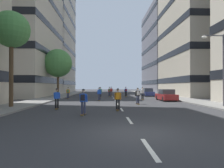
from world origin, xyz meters
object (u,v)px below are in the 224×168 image
Objects in this scene: street_tree_near at (58,63)px; skater_1 at (83,100)px; skater_3 at (100,91)px; skater_10 at (118,98)px; parked_car_mid at (148,92)px; skater_6 at (99,93)px; skater_9 at (111,91)px; skater_0 at (143,93)px; street_tree_mid at (11,30)px; skater_2 at (126,91)px; parked_car_near at (166,95)px; skater_4 at (68,92)px; streetlamp_right at (220,62)px; skater_8 at (57,98)px; skater_5 at (109,91)px; skater_7 at (138,95)px.

street_tree_near is 23.12m from skater_1.
skater_10 is at bearing -83.95° from skater_3.
skater_3 is at bearing -156.22° from parked_car_mid.
skater_6 and skater_9 have the same top height.
parked_car_mid is 10.08m from skater_0.
skater_6 is (0.05, -7.21, -0.03)m from skater_3.
street_tree_mid is 4.77× the size of skater_10.
skater_10 is at bearing -98.13° from skater_2.
skater_9 is (-6.89, 13.32, 0.29)m from parked_car_near.
skater_4 is at bearing 115.45° from skater_10.
streetlamp_right is 3.65× the size of skater_10.
skater_8 is at bearing -121.11° from parked_car_mid.
street_tree_near is 4.70× the size of skater_10.
skater_5 is at bearing 3.89° from street_tree_near.
skater_6 is at bearing 46.68° from street_tree_mid.
parked_car_near is at bearing 52.17° from skater_1.
skater_3 is 13.04m from skater_7.
street_tree_near is 4.70× the size of skater_7.
skater_8 is (-12.23, -20.27, 0.29)m from parked_car_mid.
skater_2 is 1.00× the size of skater_3.
street_tree_near is 19.29m from skater_8.
skater_6 is (-6.05, -1.51, -0.03)m from skater_0.
skater_6 is (-8.92, -11.17, 0.29)m from parked_car_mid.
skater_3 and skater_9 have the same top height.
street_tree_near reaches higher than skater_10.
street_tree_mid is at bearing -130.67° from parked_car_mid.
skater_2 and skater_5 have the same top height.
skater_0 is 8.03m from skater_2.
street_tree_near is 1.29× the size of streetlamp_right.
skater_10 is at bearing 43.81° from skater_1.
skater_9 is 23.34m from skater_10.
street_tree_near is 10.46m from skater_5.
streetlamp_right is at bearing 9.94° from skater_10.
skater_3 is at bearing 125.62° from streetlamp_right.
skater_10 is (-4.27, -11.59, -0.03)m from skater_0.
skater_0 is at bearing -71.08° from skater_9.
skater_4 is at bearing 141.75° from skater_6.
parked_car_mid is 2.47× the size of skater_3.
skater_8 is at bearing -152.08° from skater_7.
skater_1 is at bearing -136.19° from skater_10.
street_tree_mid is 18.03m from skater_3.
street_tree_mid is 4.77× the size of skater_2.
parked_car_mid is 9.81m from skater_3.
street_tree_near is 4.70× the size of skater_8.
skater_0 is at bearing -106.54° from parked_car_mid.
skater_10 reaches higher than parked_car_mid.
skater_4 is at bearing -144.54° from skater_3.
skater_2 reaches higher than parked_car_near.
skater_4 is 1.00× the size of skater_7.
skater_8 is (1.52, -12.91, -0.03)m from skater_4.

